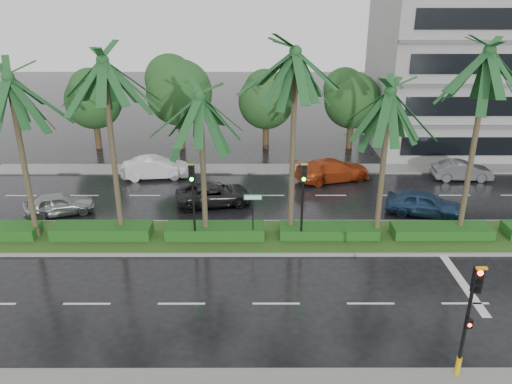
{
  "coord_description": "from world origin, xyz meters",
  "views": [
    {
      "loc": [
        -0.88,
        -22.74,
        12.27
      ],
      "look_at": [
        -0.84,
        1.5,
        2.46
      ],
      "focal_mm": 35.0,
      "sensor_mm": 36.0,
      "label": 1
    }
  ],
  "objects_px": {
    "signal_near": "(469,317)",
    "car_grey": "(462,171)",
    "street_sign": "(253,206)",
    "car_red": "(333,170)",
    "car_white": "(155,168)",
    "car_blue": "(424,203)",
    "car_silver": "(59,204)",
    "signal_median_left": "(193,191)",
    "car_darkgrey": "(215,194)"
  },
  "relations": [
    {
      "from": "signal_median_left",
      "to": "car_silver",
      "type": "bearing_deg",
      "value": 155.58
    },
    {
      "from": "signal_median_left",
      "to": "car_white",
      "type": "xyz_separation_m",
      "value": [
        -3.88,
        9.97,
        -2.24
      ]
    },
    {
      "from": "signal_near",
      "to": "car_white",
      "type": "height_order",
      "value": "signal_near"
    },
    {
      "from": "car_grey",
      "to": "car_blue",
      "type": "bearing_deg",
      "value": 144.24
    },
    {
      "from": "signal_near",
      "to": "car_white",
      "type": "bearing_deg",
      "value": 125.21
    },
    {
      "from": "signal_near",
      "to": "car_blue",
      "type": "xyz_separation_m",
      "value": [
        3.0,
        13.39,
        -1.76
      ]
    },
    {
      "from": "car_blue",
      "to": "car_grey",
      "type": "bearing_deg",
      "value": -19.77
    },
    {
      "from": "car_darkgrey",
      "to": "car_blue",
      "type": "relative_size",
      "value": 1.1
    },
    {
      "from": "car_silver",
      "to": "car_red",
      "type": "distance_m",
      "value": 17.82
    },
    {
      "from": "signal_near",
      "to": "car_red",
      "type": "bearing_deg",
      "value": 94.47
    },
    {
      "from": "car_darkgrey",
      "to": "car_red",
      "type": "height_order",
      "value": "car_red"
    },
    {
      "from": "car_white",
      "to": "car_darkgrey",
      "type": "height_order",
      "value": "car_white"
    },
    {
      "from": "car_darkgrey",
      "to": "car_grey",
      "type": "height_order",
      "value": "car_grey"
    },
    {
      "from": "car_silver",
      "to": "car_darkgrey",
      "type": "relative_size",
      "value": 0.82
    },
    {
      "from": "street_sign",
      "to": "car_red",
      "type": "distance_m",
      "value": 10.92
    },
    {
      "from": "car_red",
      "to": "car_blue",
      "type": "distance_m",
      "value": 7.36
    },
    {
      "from": "signal_near",
      "to": "car_silver",
      "type": "height_order",
      "value": "signal_near"
    },
    {
      "from": "car_white",
      "to": "car_blue",
      "type": "xyz_separation_m",
      "value": [
        16.88,
        -6.27,
        -0.02
      ]
    },
    {
      "from": "car_silver",
      "to": "car_blue",
      "type": "bearing_deg",
      "value": -110.38
    },
    {
      "from": "signal_median_left",
      "to": "car_grey",
      "type": "height_order",
      "value": "signal_median_left"
    },
    {
      "from": "car_darkgrey",
      "to": "car_grey",
      "type": "bearing_deg",
      "value": -86.81
    },
    {
      "from": "signal_near",
      "to": "car_grey",
      "type": "xyz_separation_m",
      "value": [
        7.5,
        19.3,
        -1.84
      ]
    },
    {
      "from": "signal_median_left",
      "to": "car_darkgrey",
      "type": "bearing_deg",
      "value": 83.31
    },
    {
      "from": "street_sign",
      "to": "car_grey",
      "type": "bearing_deg",
      "value": 33.04
    },
    {
      "from": "car_white",
      "to": "car_blue",
      "type": "height_order",
      "value": "car_white"
    },
    {
      "from": "car_red",
      "to": "car_blue",
      "type": "relative_size",
      "value": 1.21
    },
    {
      "from": "car_blue",
      "to": "car_grey",
      "type": "xyz_separation_m",
      "value": [
        4.5,
        5.91,
        -0.07
      ]
    },
    {
      "from": "signal_median_left",
      "to": "car_red",
      "type": "xyz_separation_m",
      "value": [
        8.5,
        9.52,
        -2.24
      ]
    },
    {
      "from": "car_grey",
      "to": "signal_median_left",
      "type": "bearing_deg",
      "value": 120.3
    },
    {
      "from": "car_red",
      "to": "car_grey",
      "type": "bearing_deg",
      "value": -107.56
    },
    {
      "from": "signal_near",
      "to": "street_sign",
      "type": "height_order",
      "value": "signal_near"
    },
    {
      "from": "car_silver",
      "to": "car_blue",
      "type": "xyz_separation_m",
      "value": [
        21.38,
        -0.1,
        0.08
      ]
    },
    {
      "from": "signal_median_left",
      "to": "car_grey",
      "type": "distance_m",
      "value": 20.1
    },
    {
      "from": "car_darkgrey",
      "to": "signal_median_left",
      "type": "bearing_deg",
      "value": 162.25
    },
    {
      "from": "street_sign",
      "to": "car_blue",
      "type": "distance_m",
      "value": 10.69
    },
    {
      "from": "signal_median_left",
      "to": "car_white",
      "type": "bearing_deg",
      "value": 111.23
    },
    {
      "from": "signal_near",
      "to": "car_red",
      "type": "relative_size",
      "value": 0.83
    },
    {
      "from": "street_sign",
      "to": "car_blue",
      "type": "relative_size",
      "value": 0.6
    },
    {
      "from": "signal_median_left",
      "to": "car_darkgrey",
      "type": "height_order",
      "value": "signal_median_left"
    },
    {
      "from": "signal_median_left",
      "to": "signal_near",
      "type": "bearing_deg",
      "value": -44.09
    },
    {
      "from": "car_darkgrey",
      "to": "car_white",
      "type": "bearing_deg",
      "value": 33.03
    },
    {
      "from": "street_sign",
      "to": "car_blue",
      "type": "xyz_separation_m",
      "value": [
        10.0,
        3.52,
        -1.39
      ]
    },
    {
      "from": "signal_median_left",
      "to": "car_white",
      "type": "relative_size",
      "value": 0.95
    },
    {
      "from": "signal_median_left",
      "to": "car_silver",
      "type": "relative_size",
      "value": 1.12
    },
    {
      "from": "car_blue",
      "to": "car_silver",
      "type": "bearing_deg",
      "value": 107.24
    },
    {
      "from": "signal_near",
      "to": "car_blue",
      "type": "distance_m",
      "value": 13.84
    },
    {
      "from": "car_silver",
      "to": "car_grey",
      "type": "relative_size",
      "value": 0.96
    },
    {
      "from": "street_sign",
      "to": "car_white",
      "type": "distance_m",
      "value": 12.04
    },
    {
      "from": "signal_near",
      "to": "car_white",
      "type": "distance_m",
      "value": 24.13
    },
    {
      "from": "car_silver",
      "to": "signal_near",
      "type": "bearing_deg",
      "value": -146.4
    }
  ]
}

